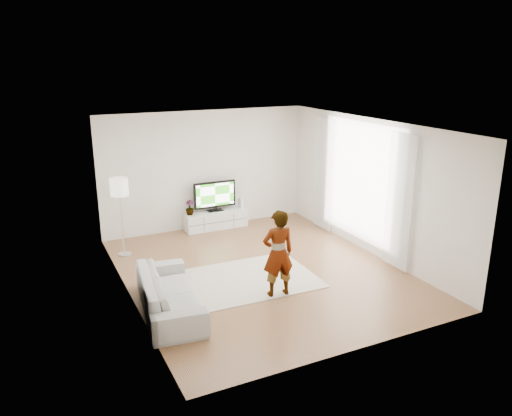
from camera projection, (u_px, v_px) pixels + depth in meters
name	position (u px, v px, depth m)	size (l,w,h in m)	color
floor	(261.00, 271.00, 9.62)	(6.00, 6.00, 0.00)	#A27149
ceiling	(262.00, 125.00, 8.81)	(6.00, 6.00, 0.00)	white
wall_left	(125.00, 220.00, 8.17)	(0.02, 6.00, 2.80)	white
wall_right	(370.00, 187.00, 10.25)	(0.02, 6.00, 2.80)	white
wall_back	(205.00, 170.00, 11.80)	(5.00, 0.02, 2.80)	white
wall_front	(362.00, 258.00, 6.63)	(5.00, 0.02, 2.80)	white
window	(361.00, 182.00, 10.49)	(0.01, 2.60, 2.50)	white
curtain_near	(400.00, 202.00, 9.37)	(0.04, 0.70, 2.60)	white
curtain_far	(323.00, 174.00, 11.61)	(0.04, 0.70, 2.60)	white
media_console	(216.00, 220.00, 12.00)	(1.52, 0.43, 0.43)	white
television	(215.00, 195.00, 11.85)	(1.04, 0.20, 0.72)	black
game_console	(241.00, 203.00, 12.18)	(0.07, 0.18, 0.24)	white
potted_plant	(190.00, 208.00, 11.62)	(0.19, 0.19, 0.35)	#3F7238
rug	(246.00, 279.00, 9.25)	(2.52, 1.82, 0.01)	beige
player	(278.00, 253.00, 8.44)	(0.56, 0.37, 1.53)	#334772
sofa	(169.00, 293.00, 8.04)	(2.16, 0.84, 0.63)	beige
floor_lamp	(119.00, 190.00, 10.03)	(0.36, 0.36, 1.64)	silver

